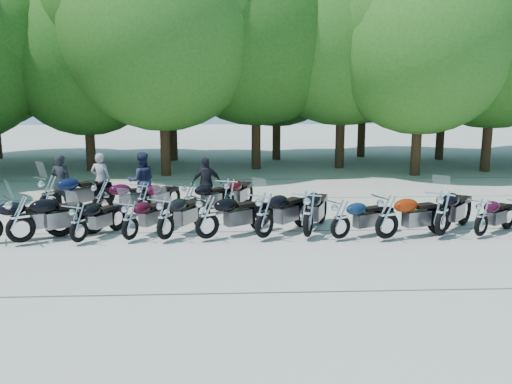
{
  "coord_description": "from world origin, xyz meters",
  "views": [
    {
      "loc": [
        -0.66,
        -12.79,
        3.87
      ],
      "look_at": [
        0.0,
        1.5,
        1.1
      ],
      "focal_mm": 38.0,
      "sensor_mm": 36.0,
      "label": 1
    }
  ],
  "objects_px": {
    "motorcycle_17": "(229,195)",
    "motorcycle_16": "(190,198)",
    "motorcycle_4": "(165,217)",
    "motorcycle_11": "(482,216)",
    "motorcycle_3": "(130,219)",
    "motorcycle_14": "(102,198)",
    "motorcycle_2": "(78,222)",
    "motorcycle_15": "(144,198)",
    "motorcycle_6": "(264,214)",
    "motorcycle_13": "(50,194)",
    "rider_3": "(101,179)",
    "motorcycle_7": "(308,213)",
    "motorcycle_9": "(387,215)",
    "rider_0": "(61,183)",
    "motorcycle_5": "(207,216)",
    "motorcycle_8": "(341,218)",
    "motorcycle_1": "(20,218)",
    "motorcycle_10": "(442,212)",
    "rider_2": "(207,183)",
    "rider_1": "(142,181)"
  },
  "relations": [
    {
      "from": "motorcycle_13",
      "to": "motorcycle_17",
      "type": "bearing_deg",
      "value": -136.94
    },
    {
      "from": "motorcycle_9",
      "to": "rider_0",
      "type": "height_order",
      "value": "rider_0"
    },
    {
      "from": "motorcycle_6",
      "to": "motorcycle_13",
      "type": "height_order",
      "value": "motorcycle_13"
    },
    {
      "from": "motorcycle_5",
      "to": "motorcycle_13",
      "type": "height_order",
      "value": "motorcycle_13"
    },
    {
      "from": "motorcycle_2",
      "to": "motorcycle_3",
      "type": "height_order",
      "value": "motorcycle_3"
    },
    {
      "from": "motorcycle_4",
      "to": "motorcycle_17",
      "type": "relative_size",
      "value": 1.0
    },
    {
      "from": "rider_2",
      "to": "motorcycle_13",
      "type": "bearing_deg",
      "value": -0.3
    },
    {
      "from": "motorcycle_10",
      "to": "motorcycle_13",
      "type": "height_order",
      "value": "motorcycle_13"
    },
    {
      "from": "motorcycle_7",
      "to": "motorcycle_11",
      "type": "height_order",
      "value": "motorcycle_7"
    },
    {
      "from": "motorcycle_17",
      "to": "motorcycle_7",
      "type": "bearing_deg",
      "value": 148.64
    },
    {
      "from": "motorcycle_2",
      "to": "motorcycle_4",
      "type": "bearing_deg",
      "value": -149.36
    },
    {
      "from": "motorcycle_10",
      "to": "motorcycle_8",
      "type": "bearing_deg",
      "value": 43.24
    },
    {
      "from": "motorcycle_9",
      "to": "motorcycle_16",
      "type": "distance_m",
      "value": 5.9
    },
    {
      "from": "motorcycle_14",
      "to": "rider_3",
      "type": "height_order",
      "value": "rider_3"
    },
    {
      "from": "motorcycle_2",
      "to": "rider_3",
      "type": "distance_m",
      "value": 4.59
    },
    {
      "from": "motorcycle_4",
      "to": "motorcycle_10",
      "type": "height_order",
      "value": "motorcycle_10"
    },
    {
      "from": "motorcycle_2",
      "to": "rider_1",
      "type": "xyz_separation_m",
      "value": [
        0.95,
        3.95,
        0.34
      ]
    },
    {
      "from": "motorcycle_3",
      "to": "motorcycle_14",
      "type": "height_order",
      "value": "motorcycle_14"
    },
    {
      "from": "motorcycle_2",
      "to": "motorcycle_10",
      "type": "distance_m",
      "value": 9.25
    },
    {
      "from": "motorcycle_4",
      "to": "motorcycle_11",
      "type": "height_order",
      "value": "motorcycle_4"
    },
    {
      "from": "motorcycle_2",
      "to": "motorcycle_15",
      "type": "relative_size",
      "value": 0.98
    },
    {
      "from": "motorcycle_8",
      "to": "motorcycle_13",
      "type": "bearing_deg",
      "value": 42.8
    },
    {
      "from": "motorcycle_6",
      "to": "motorcycle_14",
      "type": "xyz_separation_m",
      "value": [
        -4.7,
        2.58,
        -0.06
      ]
    },
    {
      "from": "motorcycle_3",
      "to": "motorcycle_9",
      "type": "height_order",
      "value": "motorcycle_9"
    },
    {
      "from": "motorcycle_15",
      "to": "motorcycle_13",
      "type": "bearing_deg",
      "value": 26.29
    },
    {
      "from": "motorcycle_11",
      "to": "motorcycle_16",
      "type": "bearing_deg",
      "value": 33.86
    },
    {
      "from": "motorcycle_13",
      "to": "motorcycle_9",
      "type": "bearing_deg",
      "value": -154.08
    },
    {
      "from": "motorcycle_17",
      "to": "motorcycle_16",
      "type": "bearing_deg",
      "value": 27.61
    },
    {
      "from": "motorcycle_13",
      "to": "rider_1",
      "type": "height_order",
      "value": "rider_1"
    },
    {
      "from": "motorcycle_11",
      "to": "motorcycle_5",
      "type": "bearing_deg",
      "value": 52.17
    },
    {
      "from": "motorcycle_2",
      "to": "motorcycle_13",
      "type": "height_order",
      "value": "motorcycle_13"
    },
    {
      "from": "rider_3",
      "to": "motorcycle_6",
      "type": "bearing_deg",
      "value": 148.39
    },
    {
      "from": "motorcycle_5",
      "to": "rider_2",
      "type": "xyz_separation_m",
      "value": [
        -0.17,
        3.75,
        0.17
      ]
    },
    {
      "from": "motorcycle_3",
      "to": "motorcycle_14",
      "type": "bearing_deg",
      "value": -35.11
    },
    {
      "from": "motorcycle_2",
      "to": "motorcycle_15",
      "type": "xyz_separation_m",
      "value": [
        1.18,
        2.76,
        0.01
      ]
    },
    {
      "from": "motorcycle_2",
      "to": "motorcycle_6",
      "type": "relative_size",
      "value": 0.84
    },
    {
      "from": "motorcycle_5",
      "to": "motorcycle_11",
      "type": "relative_size",
      "value": 1.14
    },
    {
      "from": "motorcycle_1",
      "to": "motorcycle_13",
      "type": "relative_size",
      "value": 0.97
    },
    {
      "from": "motorcycle_3",
      "to": "motorcycle_4",
      "type": "relative_size",
      "value": 0.92
    },
    {
      "from": "motorcycle_4",
      "to": "motorcycle_6",
      "type": "distance_m",
      "value": 2.51
    },
    {
      "from": "motorcycle_8",
      "to": "motorcycle_15",
      "type": "height_order",
      "value": "motorcycle_8"
    },
    {
      "from": "motorcycle_4",
      "to": "motorcycle_16",
      "type": "relative_size",
      "value": 1.09
    },
    {
      "from": "motorcycle_13",
      "to": "rider_2",
      "type": "bearing_deg",
      "value": -124.3
    },
    {
      "from": "motorcycle_17",
      "to": "rider_3",
      "type": "bearing_deg",
      "value": -0.73
    },
    {
      "from": "motorcycle_15",
      "to": "motorcycle_16",
      "type": "height_order",
      "value": "motorcycle_16"
    },
    {
      "from": "motorcycle_13",
      "to": "motorcycle_7",
      "type": "bearing_deg",
      "value": -156.52
    },
    {
      "from": "motorcycle_1",
      "to": "motorcycle_7",
      "type": "relative_size",
      "value": 0.99
    },
    {
      "from": "rider_0",
      "to": "motorcycle_10",
      "type": "bearing_deg",
      "value": 169.39
    },
    {
      "from": "motorcycle_4",
      "to": "rider_3",
      "type": "distance_m",
      "value": 5.16
    },
    {
      "from": "motorcycle_5",
      "to": "motorcycle_7",
      "type": "xyz_separation_m",
      "value": [
        2.59,
        0.04,
        0.04
      ]
    }
  ]
}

